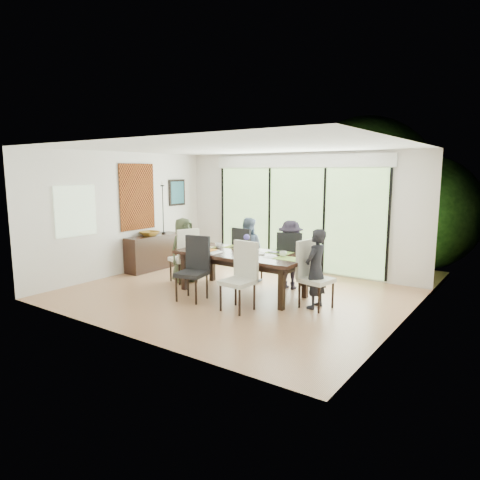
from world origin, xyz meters
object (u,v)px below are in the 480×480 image
Objects in this scene: chair_right_end at (317,275)px; sideboard at (153,252)px; chair_far_left at (248,254)px; chair_far_right at (291,260)px; cup_c at (283,254)px; bowl at (150,234)px; chair_near_right at (238,277)px; person_far_left at (248,249)px; person_far_right at (290,255)px; person_right_end at (316,269)px; vase at (247,249)px; table_top at (243,254)px; cup_b at (246,252)px; laptop at (204,248)px; chair_left_end at (183,255)px; chair_near_left at (192,269)px; person_left_end at (184,250)px; cup_a at (218,245)px.

sideboard is (-4.38, 0.46, -0.17)m from chair_right_end.
chair_far_left and chair_far_right have the same top height.
sideboard is (-3.68, 0.36, -0.43)m from cup_c.
bowl reaches higher than cup_c.
chair_near_right is at bearing 125.32° from chair_far_left.
chair_far_right is 1.01m from person_far_left.
person_right_end is at bearing 128.04° from person_far_right.
person_far_left reaches higher than vase.
chair_far_right is 0.85× the size of person_right_end.
person_far_right is at bearing 6.13° from sideboard.
vase is 0.97× the size of cup_c.
person_far_right is (0.55, 0.83, -0.08)m from table_top.
vase is at bearing -6.09° from bowl.
table_top is at bearing 36.56° from chair_far_right.
cup_b is at bearing -33.69° from table_top.
table_top is 5.85× the size of bowl.
person_right_end is at bearing -4.75° from bowl.
person_far_right is (1.00, -0.02, 0.10)m from chair_far_left.
chair_far_left is at bearing -11.36° from person_far_right.
chair_right_end is 1.00× the size of chair_far_left.
laptop is 2.66× the size of cup_c.
chair_left_end is at bearing -14.75° from bowl.
chair_far_right and chair_near_right have the same top height.
chair_near_left is 2.73m from sideboard.
person_far_right reaches higher than chair_near_left.
cup_b is 0.07× the size of sideboard.
chair_right_end is 0.85× the size of person_far_right.
chair_far_left is 2.46m from sideboard.
chair_near_left is at bearing -177.06° from chair_near_right.
chair_near_left reaches higher than table_top.
person_far_right is 0.94× the size of sideboard.
chair_far_left is 1.05m from laptop.
sideboard is at bearing 81.71° from person_left_end.
chair_near_left is 1.00× the size of chair_near_right.
vase is at bearing 37.46° from chair_far_right.
chair_far_right is (2.05, 0.85, 0.00)m from chair_left_end.
person_far_right is at bearing 17.37° from laptop.
vase is 1.20× the size of cup_b.
chair_far_right reaches higher than cup_b.
chair_far_left and chair_near_left have the same top height.
laptop is at bearing 153.24° from chair_near_right.
chair_far_left is 8.87× the size of cup_a.
person_left_end is 12.90× the size of cup_b.
chair_right_end is 2.36m from laptop.
cup_c is at bearing -77.46° from person_left_end.
person_far_left reaches higher than chair_right_end.
chair_right_end and chair_far_right have the same top height.
chair_near_left reaches higher than laptop.
cup_c is 3.69m from bowl.
chair_near_left is at bearing -63.26° from person_right_end.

